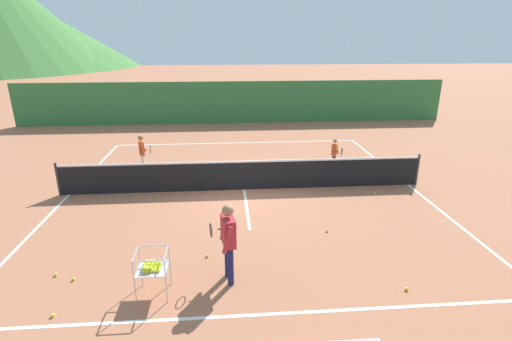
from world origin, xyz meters
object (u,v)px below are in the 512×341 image
(instructor, at_px, (228,236))
(tennis_ball_0, at_px, (53,315))
(tennis_ball_3, at_px, (407,289))
(tennis_net, at_px, (244,175))
(tennis_ball_5, at_px, (207,256))
(tennis_ball_6, at_px, (327,231))
(tennis_ball_1, at_px, (56,275))
(student_0, at_px, (142,150))
(ball_cart, at_px, (151,267))
(tennis_ball_2, at_px, (375,193))
(student_1, at_px, (335,151))
(tennis_ball_4, at_px, (73,279))

(instructor, distance_m, tennis_ball_0, 3.36)
(tennis_ball_3, bearing_deg, tennis_net, 117.58)
(tennis_ball_5, bearing_deg, tennis_ball_6, 17.51)
(tennis_net, distance_m, tennis_ball_3, 6.22)
(tennis_ball_1, height_order, tennis_ball_5, same)
(student_0, distance_m, ball_cart, 7.47)
(tennis_ball_0, bearing_deg, tennis_ball_1, 109.60)
(instructor, bearing_deg, tennis_net, 83.46)
(instructor, height_order, tennis_ball_3, instructor)
(tennis_ball_5, bearing_deg, tennis_ball_2, 32.74)
(tennis_net, distance_m, ball_cart, 5.57)
(tennis_ball_1, height_order, tennis_ball_3, same)
(tennis_ball_2, bearing_deg, tennis_ball_0, -146.96)
(student_0, xyz_separation_m, tennis_ball_6, (5.51, -5.13, -0.78))
(tennis_net, bearing_deg, student_1, 26.12)
(tennis_net, bearing_deg, tennis_ball_6, -57.42)
(ball_cart, height_order, tennis_ball_3, ball_cart)
(student_1, xyz_separation_m, tennis_ball_5, (-4.43, -5.65, -0.68))
(tennis_ball_1, bearing_deg, student_1, 39.20)
(student_0, relative_size, tennis_ball_0, 19.87)
(tennis_net, relative_size, tennis_ball_4, 169.63)
(tennis_ball_1, bearing_deg, tennis_ball_5, 8.84)
(tennis_ball_0, bearing_deg, tennis_ball_4, 91.74)
(instructor, xyz_separation_m, tennis_ball_6, (2.50, 1.82, -0.96))
(tennis_ball_4, bearing_deg, tennis_ball_5, 14.10)
(student_0, bearing_deg, student_1, -3.51)
(instructor, bearing_deg, tennis_ball_5, 118.16)
(student_1, distance_m, tennis_ball_0, 10.24)
(ball_cart, bearing_deg, tennis_ball_4, 161.75)
(student_0, height_order, tennis_ball_6, student_0)
(tennis_ball_0, distance_m, tennis_ball_5, 3.15)
(tennis_ball_3, relative_size, tennis_ball_4, 1.00)
(tennis_ball_2, height_order, tennis_ball_6, same)
(instructor, xyz_separation_m, tennis_ball_5, (-0.47, 0.89, -0.96))
(ball_cart, relative_size, tennis_ball_3, 13.22)
(instructor, bearing_deg, tennis_ball_6, 36.12)
(student_0, bearing_deg, tennis_ball_4, -91.07)
(instructor, xyz_separation_m, tennis_ball_2, (4.62, 4.16, -0.96))
(ball_cart, distance_m, tennis_ball_5, 1.66)
(student_0, bearing_deg, tennis_ball_6, -43.00)
(student_1, xyz_separation_m, tennis_ball_3, (-0.53, -7.17, -0.68))
(ball_cart, bearing_deg, tennis_ball_0, -162.54)
(tennis_ball_0, relative_size, tennis_ball_4, 1.00)
(tennis_net, height_order, instructor, instructor)
(student_1, bearing_deg, tennis_ball_4, -138.32)
(tennis_ball_2, distance_m, tennis_ball_3, 4.94)
(ball_cart, bearing_deg, tennis_ball_3, -3.48)
(tennis_ball_4, distance_m, tennis_ball_6, 5.86)
(tennis_net, distance_m, tennis_ball_6, 3.64)
(tennis_ball_2, height_order, tennis_ball_5, same)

